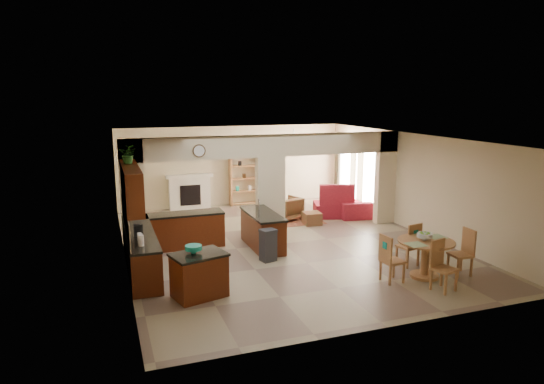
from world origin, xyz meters
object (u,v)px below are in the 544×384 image
object	(u,v)px
armchair	(287,208)
kitchen_island	(199,275)
dining_table	(425,253)
sofa	(346,200)

from	to	relation	value
armchair	kitchen_island	bearing A→B (deg)	34.35
dining_table	sofa	bearing A→B (deg)	77.98
sofa	armchair	distance (m)	2.29
dining_table	armchair	world-z (taller)	dining_table
sofa	armchair	xyz separation A→B (m)	(-2.27, -0.36, -0.03)
kitchen_island	armchair	world-z (taller)	kitchen_island
kitchen_island	dining_table	distance (m)	4.82
dining_table	sofa	size ratio (longest dim) A/B	0.46
armchair	sofa	bearing A→B (deg)	170.61
sofa	armchair	world-z (taller)	sofa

